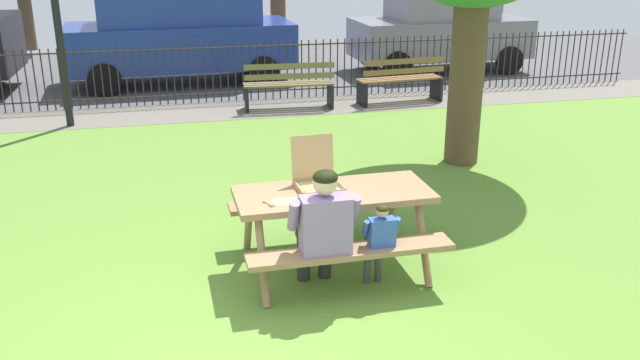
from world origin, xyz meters
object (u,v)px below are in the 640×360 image
at_px(picnic_table_foreground, 333,209).
at_px(adult_at_table, 323,226).
at_px(park_bench_right, 401,81).
at_px(pizza_slice_on_table, 278,201).
at_px(park_bench_center, 289,86).
at_px(child_at_table, 379,238).
at_px(parked_car_center, 440,26).
at_px(parked_car_left, 180,30).
at_px(pizza_box_open, 317,178).

height_order(picnic_table_foreground, adult_at_table, adult_at_table).
distance_m(picnic_table_foreground, park_bench_right, 6.80).
height_order(picnic_table_foreground, pizza_slice_on_table, pizza_slice_on_table).
relative_size(picnic_table_foreground, park_bench_center, 1.12).
xyz_separation_m(picnic_table_foreground, adult_at_table, (-0.22, -0.50, 0.06)).
height_order(child_at_table, parked_car_center, parked_car_center).
distance_m(child_at_table, parked_car_left, 9.58).
bearing_deg(park_bench_center, park_bench_right, 0.01).
xyz_separation_m(pizza_slice_on_table, parked_car_center, (5.27, 9.10, 0.23)).
distance_m(pizza_slice_on_table, parked_car_center, 10.52).
bearing_deg(park_bench_right, park_bench_center, -179.99).
xyz_separation_m(picnic_table_foreground, child_at_table, (0.28, -0.53, -0.09)).
relative_size(parked_car_left, parked_car_center, 1.18).
xyz_separation_m(pizza_box_open, park_bench_right, (2.96, 6.04, -0.44)).
bearing_deg(parked_car_center, pizza_slice_on_table, -120.07).
distance_m(picnic_table_foreground, pizza_slice_on_table, 0.58).
xyz_separation_m(pizza_box_open, parked_car_left, (-0.90, 8.81, 0.24)).
relative_size(adult_at_table, parked_car_left, 0.25).
bearing_deg(parked_car_center, parked_car_left, 180.00).
xyz_separation_m(picnic_table_foreground, pizza_box_open, (-0.12, 0.14, 0.26)).
distance_m(pizza_box_open, adult_at_table, 0.68).
relative_size(pizza_box_open, park_bench_right, 0.29).
height_order(adult_at_table, parked_car_center, parked_car_center).
bearing_deg(picnic_table_foreground, pizza_box_open, 131.88).
distance_m(pizza_box_open, parked_car_center, 10.06).
relative_size(pizza_slice_on_table, park_bench_right, 0.18).
xyz_separation_m(child_at_table, parked_car_left, (-1.31, 9.48, 0.59)).
height_order(parked_car_left, parked_car_center, parked_car_left).
xyz_separation_m(picnic_table_foreground, park_bench_right, (2.84, 6.18, -0.18)).
bearing_deg(parked_car_left, parked_car_center, -0.00).
xyz_separation_m(pizza_box_open, child_at_table, (0.40, -0.66, -0.35)).
distance_m(picnic_table_foreground, adult_at_table, 0.55).
relative_size(pizza_box_open, park_bench_center, 0.29).
relative_size(pizza_slice_on_table, adult_at_table, 0.25).
height_order(park_bench_right, parked_car_left, parked_car_left).
xyz_separation_m(park_bench_right, parked_car_center, (1.89, 2.77, 0.59)).
bearing_deg(park_bench_right, parked_car_left, 144.34).
bearing_deg(pizza_slice_on_table, child_at_table, -24.82).
height_order(pizza_box_open, parked_car_center, parked_car_center).
relative_size(pizza_box_open, parked_car_left, 0.10).
relative_size(park_bench_right, parked_car_center, 0.41).
relative_size(picnic_table_foreground, parked_car_center, 0.46).
distance_m(adult_at_table, park_bench_right, 7.35).
xyz_separation_m(picnic_table_foreground, park_bench_center, (0.73, 6.18, -0.18)).
xyz_separation_m(pizza_box_open, pizza_slice_on_table, (-0.41, -0.29, -0.08)).
distance_m(park_bench_right, parked_car_left, 4.81).
xyz_separation_m(child_at_table, park_bench_center, (0.45, 6.70, -0.09)).
height_order(park_bench_center, park_bench_right, same).
xyz_separation_m(adult_at_table, park_bench_right, (3.06, 6.68, -0.24)).
relative_size(child_at_table, parked_car_left, 0.18).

